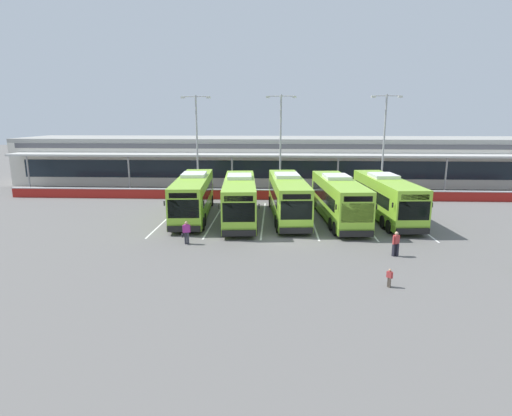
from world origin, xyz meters
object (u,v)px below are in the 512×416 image
Objects in this scene: lamp_post_east at (384,140)px; pedestrian_in_dark_coat at (396,243)px; coach_bus_rightmost at (386,198)px; coach_bus_left_centre at (240,199)px; pedestrian_child at (389,277)px; lamp_post_west at (197,139)px; pedestrian_with_handbag at (186,232)px; lamp_post_centre at (281,139)px; coach_bus_leftmost at (193,197)px; coach_bus_right_centre at (338,200)px; coach_bus_centre at (288,198)px.

pedestrian_in_dark_coat is at bearing -101.22° from lamp_post_east.
lamp_post_east reaches higher than coach_bus_rightmost.
coach_bus_left_centre reaches higher than pedestrian_in_dark_coat.
lamp_post_west reaches higher than pedestrian_child.
lamp_post_west reaches higher than coach_bus_left_centre.
coach_bus_rightmost is at bearing 27.43° from pedestrian_with_handbag.
pedestrian_with_handbag is (-3.12, -7.05, -0.93)m from coach_bus_left_centre.
pedestrian_in_dark_coat is at bearing -70.32° from lamp_post_centre.
coach_bus_leftmost is 1.12× the size of lamp_post_centre.
pedestrian_in_dark_coat is (2.30, -9.25, -0.91)m from coach_bus_right_centre.
coach_bus_centre reaches higher than pedestrian_in_dark_coat.
coach_bus_right_centre is at bearing 32.43° from pedestrian_with_handbag.
coach_bus_rightmost reaches higher than pedestrian_with_handbag.
coach_bus_leftmost and coach_bus_rightmost have the same top height.
coach_bus_leftmost is 12.58m from coach_bus_right_centre.
coach_bus_leftmost is 1.00× the size of coach_bus_centre.
pedestrian_with_handbag and pedestrian_in_dark_coat have the same top height.
lamp_post_east reaches higher than coach_bus_right_centre.
lamp_post_east is at bearing -2.20° from lamp_post_west.
coach_bus_right_centre is at bearing -65.68° from lamp_post_centre.
lamp_post_centre reaches higher than pedestrian_child.
coach_bus_rightmost is 12.25× the size of pedestrian_child.
coach_bus_left_centre is at bearing -174.99° from coach_bus_rightmost.
coach_bus_rightmost is (8.47, 0.23, 0.00)m from coach_bus_centre.
coach_bus_rightmost is 17.73m from pedestrian_with_handbag.
pedestrian_child is at bearing -60.07° from lamp_post_west.
lamp_post_west is (-9.86, 10.76, 4.50)m from coach_bus_centre.
lamp_post_centre is at bearing 72.02° from coach_bus_left_centre.
coach_bus_leftmost is 7.60× the size of pedestrian_in_dark_coat.
coach_bus_right_centre is 7.60× the size of pedestrian_with_handbag.
pedestrian_child is 26.12m from lamp_post_centre.
pedestrian_in_dark_coat is at bearing -40.07° from coach_bus_left_centre.
coach_bus_left_centre is 7.60× the size of pedestrian_with_handbag.
lamp_post_west reaches higher than pedestrian_with_handbag.
coach_bus_leftmost is at bearing -81.67° from lamp_post_west.
coach_bus_rightmost is at bearing 0.55° from coach_bus_leftmost.
coach_bus_leftmost is 1.00× the size of coach_bus_rightmost.
coach_bus_rightmost is 1.12× the size of lamp_post_centre.
lamp_post_centre is (-0.57, 10.08, 4.50)m from coach_bus_centre.
coach_bus_rightmost is 7.60× the size of pedestrian_with_handbag.
lamp_post_west is 1.00× the size of lamp_post_centre.
coach_bus_left_centre reaches higher than pedestrian_with_handbag.
lamp_post_centre reaches higher than pedestrian_with_handbag.
coach_bus_right_centre is 1.12× the size of lamp_post_west.
coach_bus_leftmost is 19.91m from pedestrian_child.
lamp_post_west is (-5.74, 11.64, 4.50)m from coach_bus_left_centre.
pedestrian_child is 0.09× the size of lamp_post_centre.
coach_bus_centre reaches higher than pedestrian_child.
pedestrian_in_dark_coat is (13.81, -1.94, 0.02)m from pedestrian_with_handbag.
coach_bus_rightmost is (12.60, 1.10, 0.00)m from coach_bus_left_centre.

